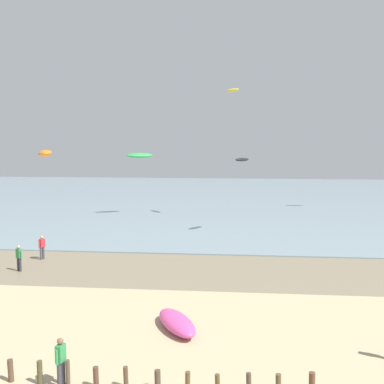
# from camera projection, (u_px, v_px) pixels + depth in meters

# --- Properties ---
(wet_sand_strip) EXTENTS (120.00, 8.34, 0.01)m
(wet_sand_strip) POSITION_uv_depth(u_px,v_px,m) (173.00, 270.00, 30.61)
(wet_sand_strip) COLOR #84755B
(wet_sand_strip) RESTS_ON ground
(sea) EXTENTS (160.00, 70.00, 0.10)m
(sea) POSITION_uv_depth(u_px,v_px,m) (209.00, 197.00, 69.36)
(sea) COLOR #7F939E
(sea) RESTS_ON ground
(groyne_near) EXTENTS (10.58, 0.29, 0.93)m
(groyne_near) POSITION_uv_depth(u_px,v_px,m) (158.00, 379.00, 15.85)
(groyne_near) COLOR brown
(groyne_near) RESTS_ON ground
(person_nearest_camera) EXTENTS (0.35, 0.52, 1.71)m
(person_nearest_camera) POSITION_uv_depth(u_px,v_px,m) (42.00, 247.00, 33.26)
(person_nearest_camera) COLOR #4C4C56
(person_nearest_camera) RESTS_ON ground
(person_mid_beach) EXTENTS (0.29, 0.56, 1.71)m
(person_mid_beach) POSITION_uv_depth(u_px,v_px,m) (61.00, 360.00, 16.05)
(person_mid_beach) COLOR #383842
(person_mid_beach) RESTS_ON ground
(person_by_waterline) EXTENTS (0.51, 0.37, 1.71)m
(person_by_waterline) POSITION_uv_depth(u_px,v_px,m) (19.00, 257.00, 30.23)
(person_by_waterline) COLOR #383842
(person_by_waterline) RESTS_ON ground
(grounded_kite) EXTENTS (2.62, 3.48, 0.66)m
(grounded_kite) POSITION_uv_depth(u_px,v_px,m) (177.00, 322.00, 20.90)
(grounded_kite) COLOR #E54C99
(grounded_kite) RESTS_ON ground
(kite_aloft_0) EXTENTS (1.59, 1.99, 0.32)m
(kite_aloft_0) POSITION_uv_depth(u_px,v_px,m) (242.00, 160.00, 41.52)
(kite_aloft_0) COLOR black
(kite_aloft_2) EXTENTS (1.51, 2.22, 0.40)m
(kite_aloft_2) POSITION_uv_depth(u_px,v_px,m) (45.00, 153.00, 23.88)
(kite_aloft_2) COLOR orange
(kite_aloft_3) EXTENTS (1.93, 2.20, 0.51)m
(kite_aloft_3) POSITION_uv_depth(u_px,v_px,m) (232.00, 90.00, 48.54)
(kite_aloft_3) COLOR yellow
(kite_aloft_4) EXTENTS (3.12, 2.18, 0.75)m
(kite_aloft_4) POSITION_uv_depth(u_px,v_px,m) (140.00, 155.00, 51.68)
(kite_aloft_4) COLOR green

